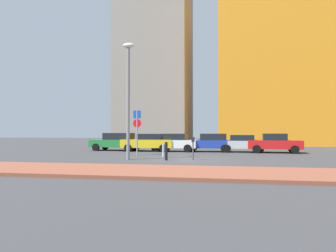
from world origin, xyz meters
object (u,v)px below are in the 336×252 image
(street_lamp, at_px, (128,91))
(parked_car_green, at_px, (117,141))
(parked_car_blue, at_px, (211,142))
(parked_car_red, at_px, (275,143))
(parking_meter, at_px, (193,145))
(traffic_bollard_mid, at_px, (166,151))
(parked_car_white, at_px, (174,142))
(parked_car_yellow, at_px, (148,142))
(parked_car_silver, at_px, (242,143))
(parking_sign_post, at_px, (137,127))
(traffic_bollard_near, at_px, (163,150))

(street_lamp, bearing_deg, parked_car_green, 113.77)
(parked_car_blue, relative_size, parked_car_red, 1.00)
(parked_car_green, height_order, parking_meter, parked_car_green)
(parked_car_blue, xyz_separation_m, parking_meter, (-0.69, -7.79, 0.09))
(parked_car_red, distance_m, traffic_bollard_mid, 10.74)
(traffic_bollard_mid, bearing_deg, parked_car_white, 96.07)
(parked_car_yellow, relative_size, street_lamp, 0.63)
(parked_car_red, bearing_deg, street_lamp, -140.51)
(parked_car_green, xyz_separation_m, street_lamp, (3.71, -8.43, 3.31))
(parked_car_yellow, distance_m, street_lamp, 8.67)
(parked_car_red, xyz_separation_m, parking_meter, (-5.74, -7.46, 0.10))
(parked_car_yellow, xyz_separation_m, parked_car_blue, (5.27, 0.27, 0.01))
(parked_car_yellow, distance_m, parked_car_silver, 7.82)
(parked_car_green, height_order, traffic_bollard_mid, parked_car_green)
(parked_car_red, height_order, parking_meter, parked_car_red)
(parked_car_blue, bearing_deg, parked_car_white, -176.97)
(parked_car_white, xyz_separation_m, parked_car_red, (8.13, -0.16, 0.00))
(parked_car_silver, xyz_separation_m, parking_meter, (-3.23, -7.77, 0.14))
(parked_car_green, distance_m, traffic_bollard_mid, 10.38)
(parking_meter, bearing_deg, parked_car_white, 107.36)
(parked_car_blue, relative_size, street_lamp, 0.60)
(parked_car_blue, bearing_deg, parked_car_yellow, -177.10)
(parking_sign_post, xyz_separation_m, parking_meter, (4.27, -2.96, -1.14))
(parked_car_blue, distance_m, traffic_bollard_near, 6.64)
(parked_car_silver, relative_size, parked_car_red, 0.95)
(parked_car_green, xyz_separation_m, traffic_bollard_near, (5.42, -6.19, -0.38))
(traffic_bollard_near, bearing_deg, parked_car_red, 35.67)
(street_lamp, bearing_deg, parked_car_yellow, 95.25)
(parked_car_green, relative_size, parked_car_silver, 1.15)
(parked_car_yellow, distance_m, parking_meter, 8.81)
(street_lamp, xyz_separation_m, traffic_bollard_near, (1.70, 2.24, -3.69))
(parking_meter, height_order, traffic_bollard_near, parking_meter)
(parked_car_yellow, relative_size, traffic_bollard_near, 5.10)
(traffic_bollard_mid, bearing_deg, traffic_bollard_near, 105.45)
(parking_meter, distance_m, traffic_bollard_mid, 1.63)
(parked_car_silver, relative_size, traffic_bollard_mid, 3.77)
(parking_sign_post, bearing_deg, parked_car_silver, 32.66)
(parked_car_white, xyz_separation_m, traffic_bollard_near, (0.24, -5.83, -0.34))
(street_lamp, distance_m, traffic_bollard_near, 4.64)
(parked_car_red, bearing_deg, traffic_bollard_mid, -132.59)
(parked_car_yellow, xyz_separation_m, traffic_bollard_mid, (3.06, -7.97, -0.25))
(parked_car_white, bearing_deg, traffic_bollard_mid, -83.93)
(parked_car_blue, bearing_deg, parking_meter, -95.05)
(street_lamp, bearing_deg, parked_car_blue, 61.14)
(parked_car_white, height_order, parked_car_blue, parked_car_blue)
(parking_sign_post, distance_m, traffic_bollard_near, 2.90)
(parked_car_yellow, relative_size, traffic_bollard_mid, 4.15)
(traffic_bollard_mid, bearing_deg, street_lamp, 179.91)
(parked_car_blue, distance_m, parked_car_red, 5.07)
(parked_car_yellow, bearing_deg, parking_sign_post, -86.14)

